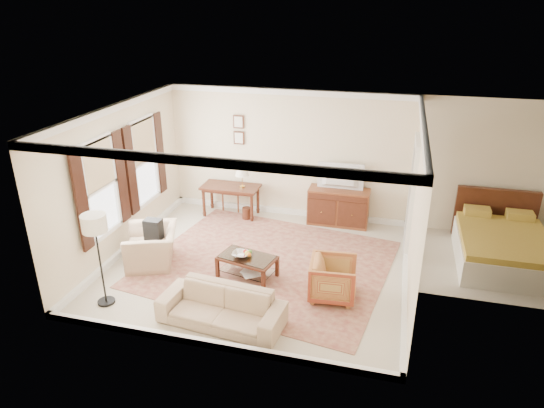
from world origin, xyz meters
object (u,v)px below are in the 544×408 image
at_px(striped_armchair, 333,277).
at_px(sofa, 221,302).
at_px(club_armchair, 151,241).
at_px(coffee_table, 247,261).
at_px(tv, 340,169).
at_px(writing_desk, 231,190).
at_px(sideboard, 338,207).

xyz_separation_m(striped_armchair, sofa, (-1.56, -1.15, -0.01)).
bearing_deg(club_armchair, striped_armchair, 63.37).
relative_size(coffee_table, club_armchair, 1.04).
bearing_deg(club_armchair, tv, 107.66).
distance_m(tv, coffee_table, 3.11).
xyz_separation_m(writing_desk, striped_armchair, (2.78, -2.79, -0.22)).
distance_m(striped_armchair, sofa, 1.94).
bearing_deg(club_armchair, writing_desk, 142.31).
height_order(writing_desk, sideboard, sideboard).
height_order(striped_armchair, club_armchair, club_armchair).
distance_m(sideboard, striped_armchair, 2.95).
bearing_deg(sideboard, writing_desk, -176.70).
xyz_separation_m(tv, sofa, (-1.25, -4.07, -0.92)).
bearing_deg(club_armchair, coffee_table, 66.93).
relative_size(coffee_table, sofa, 0.57).
relative_size(tv, coffee_table, 0.86).
xyz_separation_m(writing_desk, sideboard, (2.47, 0.14, -0.20)).
xyz_separation_m(tv, club_armchair, (-3.18, -2.63, -0.83)).
height_order(sideboard, striped_armchair, sideboard).
relative_size(writing_desk, tv, 1.37).
xyz_separation_m(striped_armchair, club_armchair, (-3.48, 0.29, 0.08)).
height_order(tv, striped_armchair, tv).
distance_m(writing_desk, sideboard, 2.48).
height_order(striped_armchair, sofa, striped_armchair).
bearing_deg(striped_armchair, sideboard, 1.50).
bearing_deg(coffee_table, tv, 64.43).
relative_size(striped_armchair, sofa, 0.40).
bearing_deg(sofa, striped_armchair, 42.36).
height_order(coffee_table, striped_armchair, striped_armchair).
bearing_deg(sofa, tv, 78.82).
height_order(writing_desk, sofa, sofa).
distance_m(club_armchair, sofa, 2.40).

